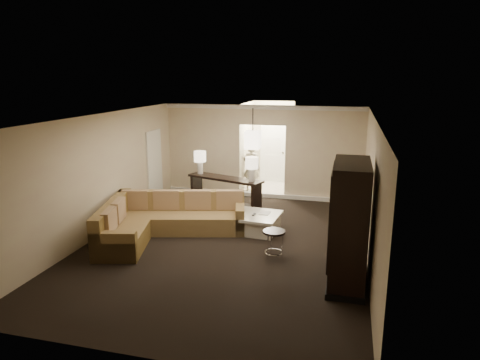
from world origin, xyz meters
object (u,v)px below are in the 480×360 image
(armoire, at_px, (348,226))
(sectional_sofa, at_px, (162,220))
(person, at_px, (252,165))
(coffee_table, at_px, (257,223))
(drink_table, at_px, (274,238))
(console_table, at_px, (225,189))

(armoire, bearing_deg, sectional_sofa, 162.53)
(person, bearing_deg, armoire, 128.37)
(armoire, height_order, person, armoire)
(coffee_table, height_order, drink_table, drink_table)
(armoire, bearing_deg, console_table, 131.53)
(sectional_sofa, xyz_separation_m, person, (1.13, 4.38, 0.49))
(coffee_table, bearing_deg, drink_table, -64.56)
(drink_table, bearing_deg, armoire, -27.33)
(console_table, bearing_deg, coffee_table, -35.08)
(sectional_sofa, bearing_deg, drink_table, -25.93)
(coffee_table, height_order, console_table, console_table)
(person, bearing_deg, drink_table, 118.16)
(coffee_table, height_order, person, person)
(console_table, relative_size, drink_table, 3.98)
(console_table, distance_m, person, 1.95)
(sectional_sofa, distance_m, armoire, 4.42)
(sectional_sofa, distance_m, drink_table, 2.78)
(console_table, height_order, armoire, armoire)
(sectional_sofa, height_order, coffee_table, sectional_sofa)
(coffee_table, distance_m, drink_table, 1.54)
(coffee_table, bearing_deg, armoire, -45.35)
(sectional_sofa, relative_size, console_table, 1.41)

